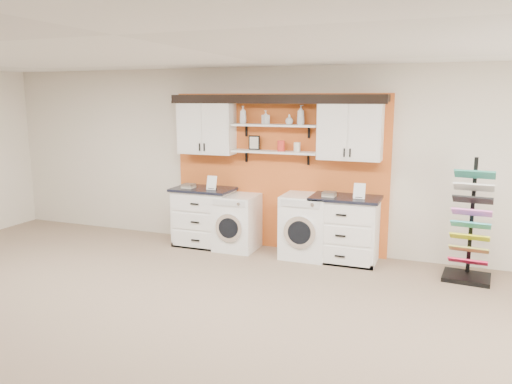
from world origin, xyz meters
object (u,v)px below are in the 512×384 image
at_px(base_cabinet_right, 345,229).
at_px(washer, 237,222).
at_px(dryer, 306,226).
at_px(sample_rack, 469,241).
at_px(base_cabinet_left, 204,217).

bearing_deg(base_cabinet_right, washer, -179.89).
bearing_deg(dryer, sample_rack, -4.13).
relative_size(base_cabinet_right, sample_rack, 0.61).
distance_m(washer, sample_rack, 3.33).
xyz_separation_m(base_cabinet_right, washer, (-1.68, -0.00, -0.05)).
xyz_separation_m(dryer, sample_rack, (2.23, -0.16, 0.04)).
xyz_separation_m(washer, dryer, (1.10, -0.00, 0.04)).
relative_size(base_cabinet_left, dryer, 1.02).
relative_size(base_cabinet_right, washer, 1.14).
bearing_deg(dryer, base_cabinet_left, 179.88).
relative_size(base_cabinet_right, dryer, 1.04).
bearing_deg(washer, base_cabinet_left, 179.67).
distance_m(base_cabinet_right, washer, 1.68).
bearing_deg(dryer, base_cabinet_right, 0.33).
xyz_separation_m(base_cabinet_left, sample_rack, (3.91, -0.16, 0.05)).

